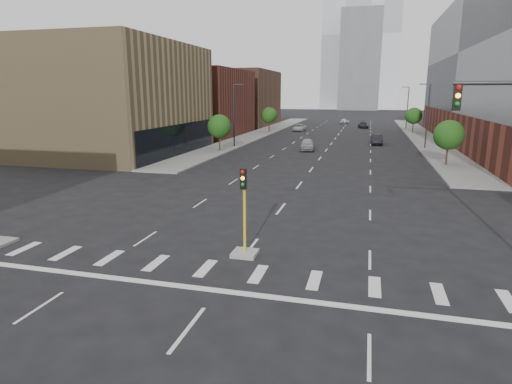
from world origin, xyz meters
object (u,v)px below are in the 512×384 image
at_px(car_mid_right, 376,139).
at_px(car_distant, 344,121).
at_px(median_traffic_signal, 245,237).
at_px(car_near_left, 307,144).
at_px(car_far_left, 299,128).
at_px(car_deep_right, 363,125).

relative_size(car_mid_right, car_distant, 1.17).
bearing_deg(median_traffic_signal, car_near_left, 93.63).
xyz_separation_m(car_far_left, car_distant, (7.86, 22.94, 0.02)).
height_order(car_near_left, car_mid_right, car_near_left).
xyz_separation_m(car_mid_right, car_far_left, (-15.36, 20.85, -0.10)).
bearing_deg(car_mid_right, median_traffic_signal, -100.68).
bearing_deg(car_distant, car_near_left, -83.98).
height_order(car_mid_right, car_far_left, car_mid_right).
bearing_deg(car_far_left, car_deep_right, 43.23).
bearing_deg(median_traffic_signal, car_mid_right, 82.19).
relative_size(car_near_left, car_distant, 1.18).
distance_m(car_mid_right, car_deep_right, 31.68).
relative_size(median_traffic_signal, car_far_left, 0.91).
relative_size(car_far_left, car_distant, 1.20).
xyz_separation_m(car_near_left, car_distant, (1.90, 53.44, -0.13)).
xyz_separation_m(car_deep_right, car_distant, (-4.98, 12.21, 0.01)).
distance_m(car_near_left, car_far_left, 31.08).
bearing_deg(car_deep_right, car_near_left, -108.29).
bearing_deg(car_mid_right, car_distant, 96.85).
xyz_separation_m(car_far_left, car_deep_right, (12.83, 10.73, 0.00)).
bearing_deg(car_near_left, median_traffic_signal, -92.31).
bearing_deg(car_near_left, car_far_left, 95.11).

